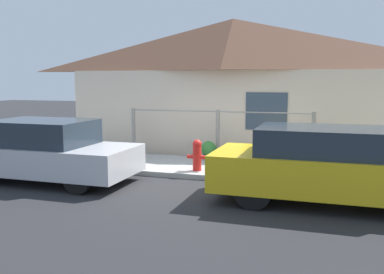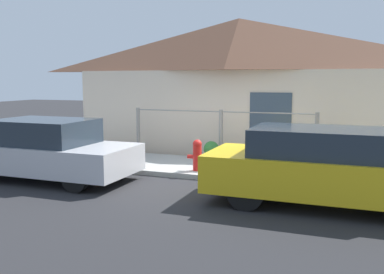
{
  "view_description": "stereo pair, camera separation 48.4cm",
  "coord_description": "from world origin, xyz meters",
  "px_view_note": "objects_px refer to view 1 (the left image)",
  "views": [
    {
      "loc": [
        2.67,
        -8.75,
        2.17
      ],
      "look_at": [
        -0.17,
        0.3,
        0.9
      ],
      "focal_mm": 40.0,
      "sensor_mm": 36.0,
      "label": 1
    },
    {
      "loc": [
        3.13,
        -8.59,
        2.17
      ],
      "look_at": [
        -0.17,
        0.3,
        0.9
      ],
      "focal_mm": 40.0,
      "sensor_mm": 36.0,
      "label": 2
    }
  ],
  "objects_px": {
    "car_right": "(334,166)",
    "potted_plant_near_hydrant": "(209,150)",
    "car_left": "(47,151)",
    "fire_hydrant": "(197,154)"
  },
  "relations": [
    {
      "from": "car_left",
      "to": "fire_hydrant",
      "type": "relative_size",
      "value": 5.25
    },
    {
      "from": "car_right",
      "to": "fire_hydrant",
      "type": "relative_size",
      "value": 5.98
    },
    {
      "from": "car_left",
      "to": "potted_plant_near_hydrant",
      "type": "distance_m",
      "value": 4.0
    },
    {
      "from": "car_left",
      "to": "potted_plant_near_hydrant",
      "type": "relative_size",
      "value": 7.63
    },
    {
      "from": "car_right",
      "to": "potted_plant_near_hydrant",
      "type": "bearing_deg",
      "value": 137.48
    },
    {
      "from": "car_right",
      "to": "fire_hydrant",
      "type": "distance_m",
      "value": 3.28
    },
    {
      "from": "car_right",
      "to": "potted_plant_near_hydrant",
      "type": "distance_m",
      "value": 4.14
    },
    {
      "from": "car_left",
      "to": "fire_hydrant",
      "type": "xyz_separation_m",
      "value": [
        2.92,
        1.47,
        -0.16
      ]
    },
    {
      "from": "fire_hydrant",
      "to": "potted_plant_near_hydrant",
      "type": "bearing_deg",
      "value": 93.97
    },
    {
      "from": "potted_plant_near_hydrant",
      "to": "car_right",
      "type": "bearing_deg",
      "value": -42.96
    }
  ]
}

